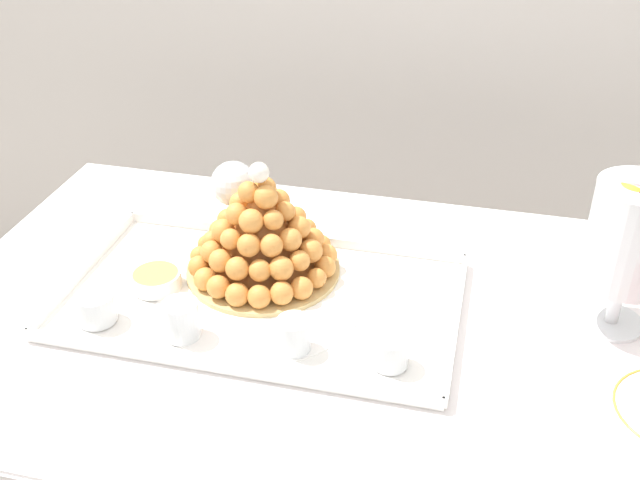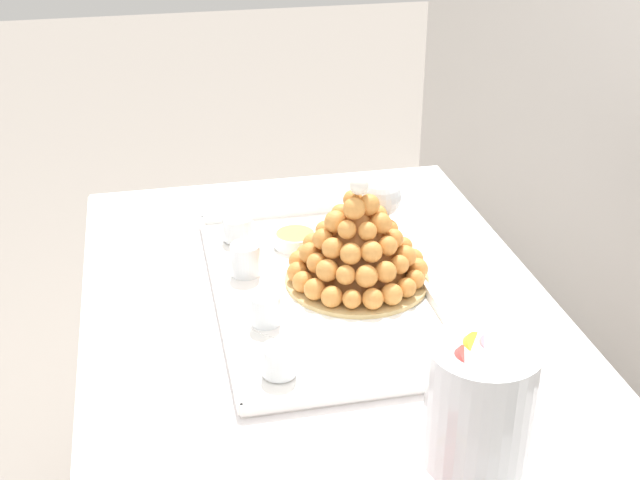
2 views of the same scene
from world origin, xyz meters
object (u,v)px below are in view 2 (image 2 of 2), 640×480
Objects in this scene: dessert_cup_left at (238,229)px; dessert_cup_mid_right at (279,361)px; serving_tray at (320,291)px; macaron_goblet at (480,407)px; dessert_cup_mid_left at (245,261)px; wine_glass at (380,200)px; creme_brulee_ramekin at (295,239)px; croquembouche at (357,244)px; dessert_cup_centre at (265,311)px.

dessert_cup_left is 1.14× the size of dessert_cup_mid_right.
macaron_goblet reaches higher than serving_tray.
macaron_goblet is (0.63, 0.19, 0.12)m from dessert_cup_mid_left.
macaron_goblet is at bearing -5.19° from wine_glass.
croquembouche is at bearing 27.69° from creme_brulee_ramekin.
serving_tray is 0.26m from dessert_cup_left.
wine_glass is (-0.31, 0.24, 0.10)m from dessert_cup_mid_right.
dessert_cup_mid_right is at bearing -0.51° from dessert_cup_centre.
dessert_cup_left and dessert_cup_mid_right have the same top height.
wine_glass is (0.14, 0.24, 0.10)m from dessert_cup_left.
dessert_cup_centre reaches higher than creme_brulee_ramekin.
dessert_cup_mid_left is 0.67m from macaron_goblet.
macaron_goblet is 0.63m from wine_glass.
macaron_goblet is (0.56, 0.00, 0.08)m from croquembouche.
wine_glass reaches higher than dessert_cup_mid_left.
dessert_cup_left is at bearing -178.90° from dessert_cup_centre.
wine_glass is (-0.08, 0.13, 0.13)m from serving_tray.
dessert_cup_left is at bearing -120.17° from wine_glass.
creme_brulee_ramekin reaches higher than serving_tray.
creme_brulee_ramekin is at bearing -122.82° from wine_glass.
creme_brulee_ramekin is 0.73m from macaron_goblet.
dessert_cup_mid_left is at bearing -1.68° from dessert_cup_left.
macaron_goblet reaches higher than croquembouche.
dessert_cup_mid_left is 0.14m from creme_brulee_ramekin.
croquembouche is 0.31m from dessert_cup_mid_right.
dessert_cup_mid_left reaches higher than creme_brulee_ramekin.
macaron_goblet reaches higher than dessert_cup_mid_right.
dessert_cup_mid_right is 0.41m from wine_glass.
dessert_cup_centre is at bearing 1.10° from dessert_cup_left.
wine_glass reaches higher than dessert_cup_left.
wine_glass is at bearing 123.11° from serving_tray.
macaron_goblet reaches higher than dessert_cup_centre.
dessert_cup_left reaches higher than creme_brulee_ramekin.
serving_tray is 0.25m from dessert_cup_mid_right.
dessert_cup_mid_left is (0.14, -0.00, 0.01)m from dessert_cup_left.
croquembouche is 3.15× the size of creme_brulee_ramekin.
dessert_cup_left is at bearing -153.01° from serving_tray.
dessert_cup_centre is 0.51m from macaron_goblet.
dessert_cup_left is 0.45m from dessert_cup_mid_right.
creme_brulee_ramekin is at bearing 166.11° from dessert_cup_mid_right.
dessert_cup_mid_left is at bearing -178.36° from dessert_cup_mid_right.
creme_brulee_ramekin is at bearing -176.22° from serving_tray.
macaron_goblet reaches higher than dessert_cup_left.
croquembouche is 4.33× the size of dessert_cup_left.
dessert_cup_left is (-0.21, -0.19, -0.05)m from croquembouche.
wine_glass is at bearing 142.27° from dessert_cup_mid_right.
dessert_cup_left is 0.12m from creme_brulee_ramekin.
dessert_cup_left is 1.01× the size of dessert_cup_mid_left.
macaron_goblet reaches higher than dessert_cup_mid_left.
macaron_goblet is at bearing 13.75° from dessert_cup_left.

